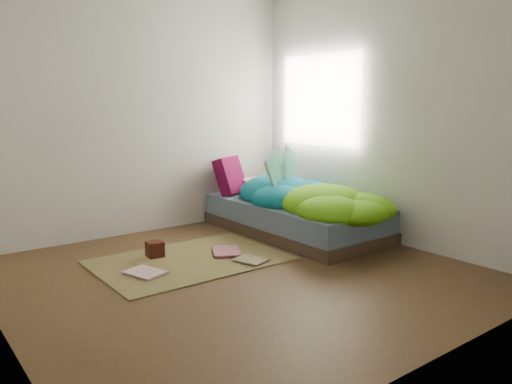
% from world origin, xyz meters
% --- Properties ---
extents(ground, '(3.50, 3.50, 0.00)m').
position_xyz_m(ground, '(0.00, 0.00, 0.00)').
color(ground, '#47311B').
rests_on(ground, ground).
extents(room_walls, '(3.54, 3.54, 2.62)m').
position_xyz_m(room_walls, '(0.01, 0.01, 1.63)').
color(room_walls, silver).
rests_on(room_walls, ground).
extents(bed, '(1.00, 2.00, 0.34)m').
position_xyz_m(bed, '(1.22, 0.72, 0.17)').
color(bed, '#3E3021').
rests_on(bed, ground).
extents(duvet, '(0.96, 1.84, 0.34)m').
position_xyz_m(duvet, '(1.22, 0.50, 0.51)').
color(duvet, '#076776').
rests_on(duvet, bed).
extents(rug, '(1.60, 1.10, 0.01)m').
position_xyz_m(rug, '(-0.15, 0.55, 0.01)').
color(rug, brown).
rests_on(rug, ground).
extents(pillow_floral, '(0.63, 0.44, 0.13)m').
position_xyz_m(pillow_floral, '(1.41, 1.38, 0.41)').
color(pillow_floral, beige).
rests_on(pillow_floral, bed).
extents(pillow_magenta, '(0.43, 0.31, 0.42)m').
position_xyz_m(pillow_magenta, '(0.95, 1.52, 0.55)').
color(pillow_magenta, '#500520').
rests_on(pillow_magenta, bed).
extents(open_book, '(0.50, 0.23, 0.30)m').
position_xyz_m(open_book, '(1.12, 0.79, 0.83)').
color(open_book, '#2B8436').
rests_on(open_book, duvet).
extents(wooden_box, '(0.15, 0.15, 0.14)m').
position_xyz_m(wooden_box, '(-0.35, 0.82, 0.08)').
color(wooden_box, black).
rests_on(wooden_box, rug).
extents(floor_book_a, '(0.31, 0.36, 0.02)m').
position_xyz_m(floor_book_a, '(-0.74, 0.40, 0.02)').
color(floor_book_a, silver).
rests_on(floor_book_a, rug).
extents(floor_book_b, '(0.36, 0.40, 0.03)m').
position_xyz_m(floor_book_b, '(0.10, 0.57, 0.03)').
color(floor_book_b, '#B0657F').
rests_on(floor_book_b, rug).
extents(floor_book_c, '(0.27, 0.31, 0.02)m').
position_xyz_m(floor_book_c, '(0.15, 0.15, 0.02)').
color(floor_book_c, tan).
rests_on(floor_book_c, rug).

